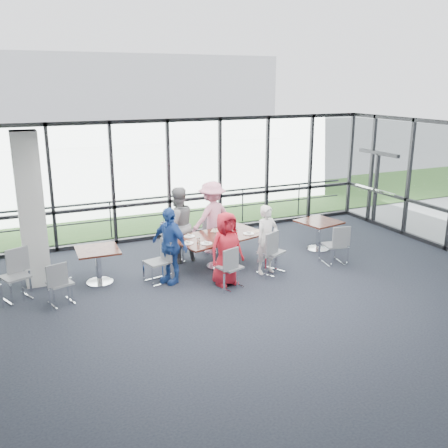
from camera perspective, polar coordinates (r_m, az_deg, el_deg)
name	(u,v)px	position (r m, az deg, el deg)	size (l,w,h in m)	color
floor	(255,309)	(9.54, 3.61, -9.67)	(12.00, 10.00, 0.02)	black
ceiling	(259,137)	(8.65, 3.98, 9.89)	(12.00, 10.00, 0.04)	silver
curtain_wall_back	(169,179)	(13.45, -6.33, 5.09)	(12.00, 0.10, 3.20)	white
exit_door	(376,189)	(15.47, 16.95, 3.83)	(0.12, 1.60, 2.10)	black
structural_column	(31,210)	(10.87, -21.18, 1.51)	(0.50, 0.50, 3.20)	silver
apron	(127,200)	(18.50, -11.07, 2.73)	(80.00, 70.00, 0.02)	gray
grass_strip	(141,211)	(16.61, -9.43, 1.42)	(80.00, 5.00, 0.01)	#2A5721
hangar_main	(106,97)	(40.40, -13.29, 13.93)	(24.00, 10.00, 6.00)	silver
guard_rail	(163,214)	(14.25, -6.96, 1.15)	(0.06, 0.06, 12.00)	#2D2D33
main_table	(219,240)	(11.35, -0.63, -1.87)	(2.30, 1.61, 0.75)	black
side_table_left	(98,255)	(10.76, -14.23, -3.40)	(0.89, 0.89, 0.75)	black
side_table_right	(319,225)	(12.75, 10.78, -0.12)	(1.10, 1.10, 0.75)	black
diner_near_left	(226,249)	(10.33, 0.26, -2.85)	(0.76, 0.50, 1.56)	red
diner_near_right	(267,240)	(10.99, 4.92, -1.80)	(0.56, 0.41, 1.54)	white
diner_far_left	(178,225)	(11.67, -5.33, -0.11)	(0.87, 0.54, 1.79)	slate
diner_far_right	(212,217)	(12.27, -1.37, 0.76)	(1.16, 0.60, 1.79)	pink
diner_end	(169,245)	(10.49, -6.26, -2.44)	(0.96, 0.52, 1.63)	#244998
chair_main_nl	(230,267)	(10.27, 0.68, -4.98)	(0.43, 0.43, 0.88)	gray
chair_main_nr	(271,252)	(11.07, 5.42, -3.20)	(0.48, 0.48, 0.98)	gray
chair_main_fl	(173,243)	(11.82, -5.89, -2.15)	(0.45, 0.45, 0.91)	gray
chair_main_fr	(208,234)	(12.57, -1.88, -1.12)	(0.41, 0.41, 0.85)	gray
chair_main_end	(157,262)	(10.61, -7.66, -4.35)	(0.44, 0.44, 0.91)	gray
chair_spare_la	(60,283)	(10.03, -18.25, -6.42)	(0.42, 0.42, 0.86)	gray
chair_spare_lb	(15,277)	(10.50, -22.77, -5.57)	(0.47, 0.47, 0.96)	gray
chair_spare_r	(334,245)	(11.86, 12.47, -2.36)	(0.45, 0.45, 0.92)	gray
plate_nl	(206,243)	(10.75, -2.03, -2.23)	(0.26, 0.26, 0.01)	white
plate_nr	(249,234)	(11.45, 2.83, -1.10)	(0.25, 0.25, 0.01)	white
plate_fl	(189,236)	(11.26, -3.98, -1.41)	(0.25, 0.25, 0.01)	white
plate_fr	(229,228)	(11.88, 0.63, -0.45)	(0.28, 0.28, 0.01)	white
plate_end	(188,243)	(10.79, -4.18, -2.20)	(0.26, 0.26, 0.01)	white
tumbler_a	(218,237)	(10.96, -0.66, -1.53)	(0.07, 0.07, 0.13)	white
tumbler_b	(236,232)	(11.33, 1.36, -0.92)	(0.07, 0.07, 0.15)	white
tumbler_c	(215,230)	(11.50, -1.04, -0.72)	(0.06, 0.06, 0.13)	white
tumbler_d	(198,241)	(10.75, -2.96, -1.92)	(0.07, 0.07, 0.13)	white
menu_a	(228,242)	(10.84, 0.49, -2.10)	(0.32, 0.22, 0.00)	beige
menu_b	(256,231)	(11.66, 3.66, -0.83)	(0.30, 0.21, 0.00)	beige
menu_c	(216,230)	(11.70, -0.90, -0.73)	(0.31, 0.22, 0.00)	beige
condiment_caddy	(219,234)	(11.39, -0.59, -1.11)	(0.10, 0.07, 0.04)	black
ketchup_bottle	(219,231)	(11.33, -0.54, -0.82)	(0.06, 0.06, 0.18)	#A70A0A
green_bottle	(220,229)	(11.43, -0.45, -0.63)	(0.05, 0.05, 0.20)	#157435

